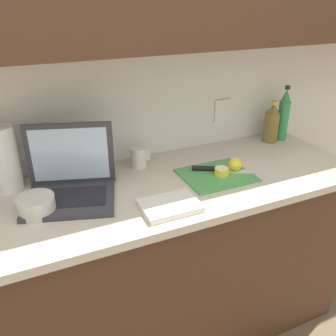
{
  "coord_description": "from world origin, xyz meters",
  "views": [
    {
      "loc": [
        -0.4,
        -1.23,
        1.62
      ],
      "look_at": [
        0.15,
        -0.01,
        0.97
      ],
      "focal_mm": 38.0,
      "sensor_mm": 36.0,
      "label": 1
    }
  ],
  "objects_px": {
    "knife": "(212,169)",
    "bottle_green_soda": "(271,123)",
    "bottle_oil_tall": "(283,115)",
    "lemon_half_cut": "(222,171)",
    "paper_towel_roll": "(4,159)",
    "lemon_whole_beside": "(235,164)",
    "cutting_board": "(216,175)",
    "measuring_cup": "(139,157)",
    "laptop": "(70,181)",
    "bowl_white": "(36,205)"
  },
  "relations": [
    {
      "from": "bottle_oil_tall",
      "to": "bowl_white",
      "type": "height_order",
      "value": "bottle_oil_tall"
    },
    {
      "from": "knife",
      "to": "bottle_green_soda",
      "type": "relative_size",
      "value": 1.16
    },
    {
      "from": "laptop",
      "to": "cutting_board",
      "type": "bearing_deg",
      "value": 8.16
    },
    {
      "from": "bowl_white",
      "to": "laptop",
      "type": "bearing_deg",
      "value": 30.71
    },
    {
      "from": "lemon_half_cut",
      "to": "lemon_whole_beside",
      "type": "bearing_deg",
      "value": 9.37
    },
    {
      "from": "measuring_cup",
      "to": "bowl_white",
      "type": "xyz_separation_m",
      "value": [
        -0.48,
        -0.22,
        -0.01
      ]
    },
    {
      "from": "bowl_white",
      "to": "lemon_half_cut",
      "type": "bearing_deg",
      "value": -2.02
    },
    {
      "from": "lemon_half_cut",
      "to": "bowl_white",
      "type": "xyz_separation_m",
      "value": [
        -0.78,
        0.03,
        0.01
      ]
    },
    {
      "from": "bowl_white",
      "to": "measuring_cup",
      "type": "bearing_deg",
      "value": 24.65
    },
    {
      "from": "cutting_board",
      "to": "lemon_half_cut",
      "type": "height_order",
      "value": "lemon_half_cut"
    },
    {
      "from": "lemon_half_cut",
      "to": "bottle_green_soda",
      "type": "relative_size",
      "value": 0.29
    },
    {
      "from": "knife",
      "to": "paper_towel_roll",
      "type": "height_order",
      "value": "paper_towel_roll"
    },
    {
      "from": "bottle_green_soda",
      "to": "paper_towel_roll",
      "type": "relative_size",
      "value": 0.82
    },
    {
      "from": "laptop",
      "to": "measuring_cup",
      "type": "bearing_deg",
      "value": 39.17
    },
    {
      "from": "knife",
      "to": "lemon_whole_beside",
      "type": "distance_m",
      "value": 0.11
    },
    {
      "from": "knife",
      "to": "bottle_green_soda",
      "type": "height_order",
      "value": "bottle_green_soda"
    },
    {
      "from": "lemon_half_cut",
      "to": "bowl_white",
      "type": "bearing_deg",
      "value": 177.98
    },
    {
      "from": "measuring_cup",
      "to": "bottle_green_soda",
      "type": "bearing_deg",
      "value": 0.22
    },
    {
      "from": "cutting_board",
      "to": "bottle_oil_tall",
      "type": "distance_m",
      "value": 0.63
    },
    {
      "from": "laptop",
      "to": "knife",
      "type": "distance_m",
      "value": 0.63
    },
    {
      "from": "lemon_half_cut",
      "to": "measuring_cup",
      "type": "relative_size",
      "value": 0.67
    },
    {
      "from": "lemon_whole_beside",
      "to": "bottle_green_soda",
      "type": "bearing_deg",
      "value": 31.42
    },
    {
      "from": "cutting_board",
      "to": "bottle_oil_tall",
      "type": "xyz_separation_m",
      "value": [
        0.57,
        0.24,
        0.13
      ]
    },
    {
      "from": "lemon_whole_beside",
      "to": "bowl_white",
      "type": "relative_size",
      "value": 0.44
    },
    {
      "from": "cutting_board",
      "to": "bowl_white",
      "type": "relative_size",
      "value": 2.25
    },
    {
      "from": "lemon_whole_beside",
      "to": "bottle_green_soda",
      "type": "distance_m",
      "value": 0.46
    },
    {
      "from": "knife",
      "to": "lemon_half_cut",
      "type": "distance_m",
      "value": 0.06
    },
    {
      "from": "lemon_half_cut",
      "to": "paper_towel_roll",
      "type": "height_order",
      "value": "paper_towel_roll"
    },
    {
      "from": "cutting_board",
      "to": "knife",
      "type": "xyz_separation_m",
      "value": [
        0.0,
        0.04,
        0.01
      ]
    },
    {
      "from": "lemon_whole_beside",
      "to": "measuring_cup",
      "type": "xyz_separation_m",
      "value": [
        -0.38,
        0.24,
        0.01
      ]
    },
    {
      "from": "laptop",
      "to": "paper_towel_roll",
      "type": "relative_size",
      "value": 1.48
    },
    {
      "from": "knife",
      "to": "bowl_white",
      "type": "relative_size",
      "value": 1.93
    },
    {
      "from": "lemon_half_cut",
      "to": "measuring_cup",
      "type": "xyz_separation_m",
      "value": [
        -0.3,
        0.25,
        0.02
      ]
    },
    {
      "from": "laptop",
      "to": "bottle_oil_tall",
      "type": "xyz_separation_m",
      "value": [
        1.19,
        0.14,
        0.07
      ]
    },
    {
      "from": "cutting_board",
      "to": "bowl_white",
      "type": "xyz_separation_m",
      "value": [
        -0.77,
        0.01,
        0.03
      ]
    },
    {
      "from": "laptop",
      "to": "lemon_half_cut",
      "type": "xyz_separation_m",
      "value": [
        0.64,
        -0.11,
        -0.04
      ]
    },
    {
      "from": "laptop",
      "to": "measuring_cup",
      "type": "distance_m",
      "value": 0.37
    },
    {
      "from": "knife",
      "to": "bottle_oil_tall",
      "type": "bearing_deg",
      "value": 48.33
    },
    {
      "from": "bottle_green_soda",
      "to": "measuring_cup",
      "type": "xyz_separation_m",
      "value": [
        -0.77,
        -0.0,
        -0.06
      ]
    },
    {
      "from": "lemon_whole_beside",
      "to": "bottle_oil_tall",
      "type": "height_order",
      "value": "bottle_oil_tall"
    },
    {
      "from": "bottle_green_soda",
      "to": "laptop",
      "type": "bearing_deg",
      "value": -172.83
    },
    {
      "from": "laptop",
      "to": "bottle_oil_tall",
      "type": "height_order",
      "value": "bottle_oil_tall"
    },
    {
      "from": "cutting_board",
      "to": "measuring_cup",
      "type": "relative_size",
      "value": 3.19
    },
    {
      "from": "cutting_board",
      "to": "paper_towel_roll",
      "type": "height_order",
      "value": "paper_towel_roll"
    },
    {
      "from": "bottle_green_soda",
      "to": "bottle_oil_tall",
      "type": "bearing_deg",
      "value": -0.0
    },
    {
      "from": "lemon_half_cut",
      "to": "paper_towel_roll",
      "type": "xyz_separation_m",
      "value": [
        -0.87,
        0.27,
        0.11
      ]
    },
    {
      "from": "lemon_whole_beside",
      "to": "bottle_oil_tall",
      "type": "relative_size",
      "value": 0.2
    },
    {
      "from": "lemon_half_cut",
      "to": "bowl_white",
      "type": "distance_m",
      "value": 0.79
    },
    {
      "from": "lemon_half_cut",
      "to": "bottle_oil_tall",
      "type": "height_order",
      "value": "bottle_oil_tall"
    },
    {
      "from": "knife",
      "to": "lemon_half_cut",
      "type": "relative_size",
      "value": 4.07
    }
  ]
}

